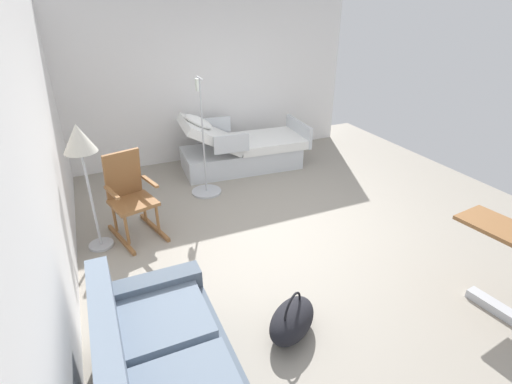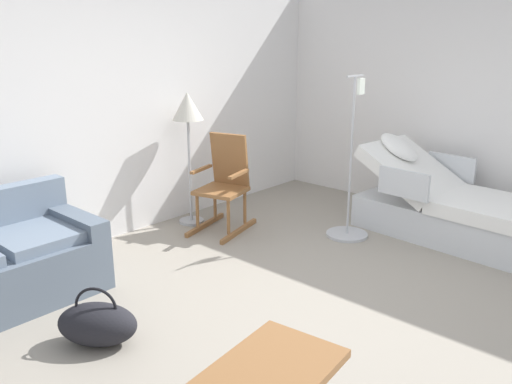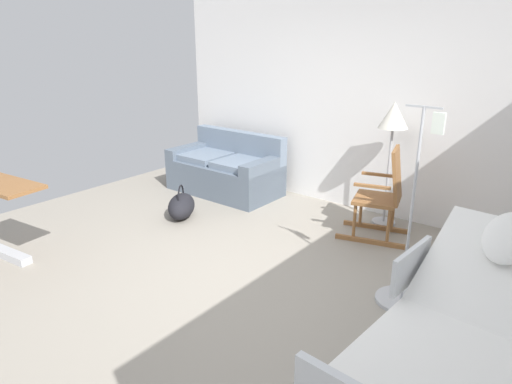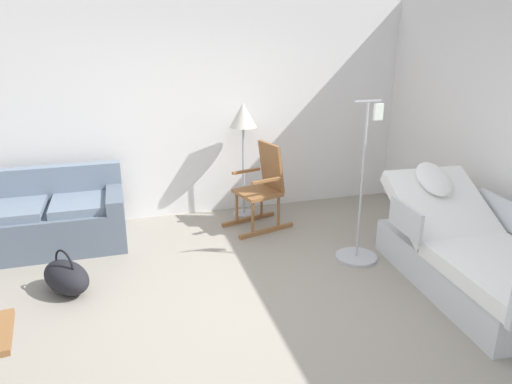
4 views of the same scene
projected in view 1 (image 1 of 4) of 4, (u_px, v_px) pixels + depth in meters
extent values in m
plane|color=gray|center=(285.00, 228.00, 4.90)|extent=(6.97, 6.97, 0.00)
cube|color=white|center=(40.00, 159.00, 3.39)|extent=(5.78, 0.10, 2.70)
cube|color=white|center=(211.00, 80.00, 6.61)|extent=(0.10, 5.08, 2.70)
cube|color=silver|center=(241.00, 158.00, 6.58)|extent=(1.00, 1.99, 0.35)
cube|color=white|center=(267.00, 141.00, 6.62)|extent=(0.99, 1.22, 0.14)
cube|color=white|center=(210.00, 135.00, 6.21)|extent=(0.97, 0.96, 0.57)
ellipsoid|color=white|center=(199.00, 122.00, 6.06)|extent=(0.37, 0.51, 0.35)
cube|color=silver|center=(232.00, 144.00, 5.86)|extent=(0.07, 0.56, 0.28)
cube|color=silver|center=(215.00, 125.00, 6.71)|extent=(0.07, 0.56, 0.28)
cube|color=silver|center=(299.00, 131.00, 6.75)|extent=(0.95, 0.12, 0.36)
cylinder|color=black|center=(200.00, 179.00, 6.09)|extent=(0.10, 0.10, 0.10)
cylinder|color=black|center=(191.00, 163.00, 6.70)|extent=(0.10, 0.10, 0.10)
cylinder|color=black|center=(292.00, 166.00, 6.58)|extent=(0.10, 0.10, 0.10)
cylinder|color=black|center=(276.00, 152.00, 7.19)|extent=(0.10, 0.10, 0.10)
cube|color=slate|center=(173.00, 383.00, 2.67)|extent=(1.60, 0.85, 0.45)
cube|color=slate|center=(163.00, 317.00, 2.87)|extent=(0.67, 0.65, 0.10)
cube|color=slate|center=(110.00, 357.00, 2.36)|extent=(1.60, 0.16, 0.40)
cube|color=slate|center=(152.00, 308.00, 3.22)|extent=(0.18, 0.85, 0.60)
cube|color=brown|center=(121.00, 240.00, 4.62)|extent=(0.74, 0.24, 0.05)
cube|color=brown|center=(155.00, 227.00, 4.86)|extent=(0.74, 0.24, 0.05)
cylinder|color=brown|center=(157.00, 218.00, 4.62)|extent=(0.04, 0.04, 0.40)
cylinder|color=brown|center=(127.00, 229.00, 4.40)|extent=(0.04, 0.04, 0.40)
cylinder|color=brown|center=(144.00, 207.00, 4.87)|extent=(0.04, 0.04, 0.40)
cylinder|color=brown|center=(114.00, 217.00, 4.66)|extent=(0.04, 0.04, 0.40)
cube|color=brown|center=(133.00, 203.00, 4.55)|extent=(0.57, 0.59, 0.04)
cube|color=brown|center=(123.00, 174.00, 4.55)|extent=(0.23, 0.45, 0.60)
cube|color=brown|center=(150.00, 181.00, 4.57)|extent=(0.38, 0.15, 0.03)
cube|color=brown|center=(112.00, 193.00, 4.31)|extent=(0.38, 0.15, 0.03)
cylinder|color=#B2B5BA|center=(101.00, 245.00, 4.54)|extent=(0.28, 0.28, 0.03)
cylinder|color=#B2B5BA|center=(92.00, 201.00, 4.27)|extent=(0.03, 0.03, 1.15)
cone|color=beige|center=(78.00, 138.00, 3.95)|extent=(0.34, 0.34, 0.30)
cube|color=#B2B5BA|center=(500.00, 310.00, 3.56)|extent=(0.61, 0.19, 0.08)
cylinder|color=black|center=(473.00, 294.00, 3.76)|extent=(0.07, 0.07, 0.06)
cube|color=brown|center=(509.00, 231.00, 3.31)|extent=(0.84, 0.49, 0.04)
ellipsoid|color=black|center=(292.00, 320.00, 3.29)|extent=(0.58, 0.64, 0.30)
torus|color=black|center=(293.00, 309.00, 3.23)|extent=(0.19, 0.26, 0.30)
cylinder|color=#B2B5BA|center=(207.00, 192.00, 5.79)|extent=(0.44, 0.44, 0.03)
cylinder|color=#B2B5BA|center=(203.00, 138.00, 5.41)|extent=(0.02, 0.02, 1.65)
cube|color=#B2B5BA|center=(199.00, 78.00, 5.04)|extent=(0.28, 0.02, 0.02)
cube|color=white|center=(197.00, 85.00, 5.18)|extent=(0.09, 0.04, 0.16)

